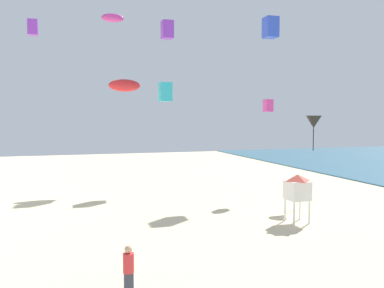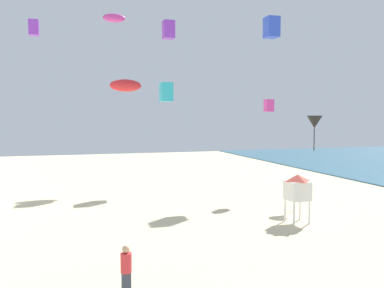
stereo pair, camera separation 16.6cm
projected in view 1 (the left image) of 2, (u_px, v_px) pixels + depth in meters
name	position (u px, v px, depth m)	size (l,w,h in m)	color
kite_flyer	(129.00, 269.00, 12.33)	(0.34, 0.34, 1.64)	#383D4C
lifeguard_stand	(297.00, 188.00, 21.29)	(1.10, 1.10, 2.55)	white
kite_cyan_box	(165.00, 92.00, 31.85)	(0.94, 0.94, 1.48)	#2DB7CC
kite_blue_box	(271.00, 27.00, 31.40)	(1.01, 1.01, 1.58)	blue
kite_magenta_box	(268.00, 106.00, 28.98)	(0.56, 0.56, 0.88)	#DB3D9E
kite_purple_box	(33.00, 27.00, 26.48)	(0.64, 0.64, 1.00)	purple
kite_red_parafoil	(125.00, 85.00, 32.99)	(2.59, 0.72, 1.01)	red
kite_black_delta	(314.00, 122.00, 26.73)	(1.02, 1.02, 2.32)	black
kite_magenta_parafoil	(113.00, 18.00, 38.35)	(2.11, 0.59, 0.82)	#DB3D9E
kite_purple_box_2	(167.00, 30.00, 36.47)	(1.00, 1.00, 1.57)	purple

